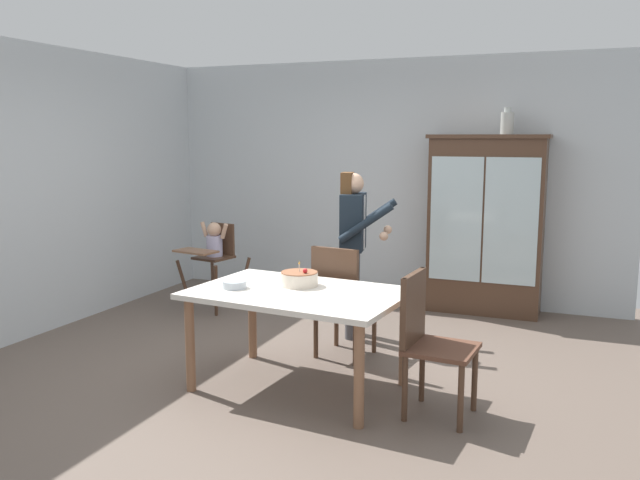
# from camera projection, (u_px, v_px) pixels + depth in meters

# --- Properties ---
(ground_plane) EXTENTS (6.24, 6.24, 0.00)m
(ground_plane) POSITION_uv_depth(u_px,v_px,m) (291.00, 370.00, 5.24)
(ground_plane) COLOR #66564C
(wall_back) EXTENTS (5.32, 0.06, 2.70)m
(wall_back) POSITION_uv_depth(u_px,v_px,m) (386.00, 181.00, 7.43)
(wall_back) COLOR silver
(wall_back) RESTS_ON ground_plane
(wall_left) EXTENTS (0.06, 5.32, 2.70)m
(wall_left) POSITION_uv_depth(u_px,v_px,m) (30.00, 192.00, 6.00)
(wall_left) COLOR silver
(wall_left) RESTS_ON ground_plane
(china_cabinet) EXTENTS (1.21, 0.48, 1.87)m
(china_cabinet) POSITION_uv_depth(u_px,v_px,m) (486.00, 224.00, 6.83)
(china_cabinet) COLOR #4C3323
(china_cabinet) RESTS_ON ground_plane
(ceramic_vase) EXTENTS (0.13, 0.13, 0.27)m
(ceramic_vase) POSITION_uv_depth(u_px,v_px,m) (507.00, 122.00, 6.60)
(ceramic_vase) COLOR #B2B7B2
(ceramic_vase) RESTS_ON china_cabinet
(high_chair_with_toddler) EXTENTS (0.67, 0.76, 0.95)m
(high_chair_with_toddler) POSITION_uv_depth(u_px,v_px,m) (214.00, 250.00, 6.96)
(high_chair_with_toddler) COLOR #4C3323
(high_chair_with_toddler) RESTS_ON ground_plane
(adult_person) EXTENTS (0.57, 0.56, 1.53)m
(adult_person) POSITION_uv_depth(u_px,v_px,m) (354.00, 234.00, 5.97)
(adult_person) COLOR #47474C
(adult_person) RESTS_ON ground_plane
(dining_table) EXTENTS (1.61, 1.14, 0.74)m
(dining_table) POSITION_uv_depth(u_px,v_px,m) (298.00, 302.00, 4.77)
(dining_table) COLOR silver
(dining_table) RESTS_ON ground_plane
(birthday_cake) EXTENTS (0.28, 0.28, 0.19)m
(birthday_cake) POSITION_uv_depth(u_px,v_px,m) (299.00, 279.00, 4.91)
(birthday_cake) COLOR beige
(birthday_cake) RESTS_ON dining_table
(serving_bowl) EXTENTS (0.18, 0.18, 0.05)m
(serving_bowl) POSITION_uv_depth(u_px,v_px,m) (235.00, 285.00, 4.83)
(serving_bowl) COLOR #B2BCC6
(serving_bowl) RESTS_ON dining_table
(dining_chair_far_side) EXTENTS (0.49, 0.49, 0.96)m
(dining_chair_far_side) POSITION_uv_depth(u_px,v_px,m) (340.00, 294.00, 5.42)
(dining_chair_far_side) COLOR #4C3323
(dining_chair_far_side) RESTS_ON ground_plane
(dining_chair_right_end) EXTENTS (0.47, 0.47, 0.96)m
(dining_chair_right_end) POSITION_uv_depth(u_px,v_px,m) (427.00, 334.00, 4.34)
(dining_chair_right_end) COLOR #4C3323
(dining_chair_right_end) RESTS_ON ground_plane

